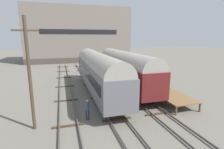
# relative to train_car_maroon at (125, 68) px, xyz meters

# --- Properties ---
(ground_plane) EXTENTS (200.00, 200.00, 0.00)m
(ground_plane) POSITION_rel_train_car_maroon_xyz_m (-4.05, -6.02, -2.93)
(ground_plane) COLOR #6B665B
(track_left) EXTENTS (2.60, 60.00, 0.26)m
(track_left) POSITION_rel_train_car_maroon_xyz_m (-8.10, -6.02, -2.79)
(track_left) COLOR #4C4742
(track_left) RESTS_ON ground
(track_middle) EXTENTS (2.60, 60.00, 0.26)m
(track_middle) POSITION_rel_train_car_maroon_xyz_m (-4.05, -6.02, -2.79)
(track_middle) COLOR #4C4742
(track_middle) RESTS_ON ground
(track_right) EXTENTS (2.60, 60.00, 0.26)m
(track_right) POSITION_rel_train_car_maroon_xyz_m (0.00, -6.02, -2.79)
(track_right) COLOR #4C4742
(track_right) RESTS_ON ground
(train_car_maroon) EXTENTS (2.96, 16.86, 5.15)m
(train_car_maroon) POSITION_rel_train_car_maroon_xyz_m (0.00, 0.00, 0.00)
(train_car_maroon) COLOR black
(train_car_maroon) RESTS_ON ground
(train_car_grey) EXTENTS (2.97, 18.16, 5.20)m
(train_car_grey) POSITION_rel_train_car_maroon_xyz_m (-4.05, -1.23, 0.03)
(train_car_grey) COLOR black
(train_car_grey) RESTS_ON ground
(station_platform) EXTENTS (2.94, 14.83, 0.95)m
(station_platform) POSITION_rel_train_car_maroon_xyz_m (2.79, -2.36, -2.05)
(station_platform) COLOR brown
(station_platform) RESTS_ON ground
(bench) EXTENTS (1.40, 0.40, 0.91)m
(bench) POSITION_rel_train_car_maroon_xyz_m (2.53, -3.25, -1.49)
(bench) COLOR brown
(bench) RESTS_ON station_platform
(person_worker) EXTENTS (0.32, 0.32, 1.85)m
(person_worker) POSITION_rel_train_car_maroon_xyz_m (-6.46, -8.30, -1.81)
(person_worker) COLOR #282833
(person_worker) RESTS_ON ground
(utility_pole) EXTENTS (1.80, 0.24, 8.49)m
(utility_pole) POSITION_rel_train_car_maroon_xyz_m (-10.65, -8.65, 1.47)
(utility_pole) COLOR #473828
(utility_pole) RESTS_ON ground
(warehouse_building) EXTENTS (29.57, 13.36, 15.61)m
(warehouse_building) POSITION_rel_train_car_maroon_xyz_m (-3.02, 33.53, 4.87)
(warehouse_building) COLOR #46403A
(warehouse_building) RESTS_ON ground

